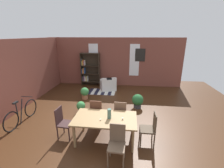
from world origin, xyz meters
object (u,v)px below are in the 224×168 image
object	(u,v)px
dining_chair_head_right	(150,128)
dining_chair_far_right	(121,113)
dining_table	(105,120)
bookshelf_tall	(89,70)
armchair_white	(108,85)
potted_plant_corner	(138,101)
vase_on_table	(109,114)
potted_plant_window	(85,93)
bicycle_second	(22,114)
potted_plant_by_shelf	(81,106)
dining_chair_near_right	(117,143)
dining_chair_head_left	(63,122)
dining_chair_far_left	(97,112)

from	to	relation	value
dining_chair_head_right	dining_chair_far_right	bearing A→B (deg)	140.11
dining_table	bookshelf_tall	size ratio (longest dim) A/B	0.91
armchair_white	potted_plant_corner	xyz separation A→B (m)	(1.54, -2.06, 0.04)
dining_table	armchair_white	distance (m)	4.35
vase_on_table	dining_chair_far_right	world-z (taller)	vase_on_table
dining_chair_head_right	potted_plant_window	world-z (taller)	dining_chair_head_right
bicycle_second	potted_plant_corner	xyz separation A→B (m)	(4.05, 1.63, -0.01)
bicycle_second	potted_plant_by_shelf	bearing A→B (deg)	27.20
dining_chair_near_right	potted_plant_corner	world-z (taller)	dining_chair_near_right
potted_plant_corner	potted_plant_window	world-z (taller)	potted_plant_corner
armchair_white	dining_chair_near_right	bearing A→B (deg)	-79.51
dining_chair_near_right	dining_chair_head_right	distance (m)	1.12
dining_chair_near_right	bookshelf_tall	world-z (taller)	bookshelf_tall
dining_chair_head_left	potted_plant_corner	xyz separation A→B (m)	(2.27, 2.23, -0.19)
dining_chair_far_right	potted_plant_corner	size ratio (longest dim) A/B	1.61
vase_on_table	bicycle_second	size ratio (longest dim) A/B	0.17
dining_chair_far_left	armchair_white	xyz separation A→B (m)	(-0.13, 3.57, -0.23)
dining_chair_near_right	dining_chair_head_left	xyz separation A→B (m)	(-1.65, 0.73, 0.00)
armchair_white	potted_plant_window	world-z (taller)	armchair_white
potted_plant_by_shelf	dining_chair_far_right	bearing A→B (deg)	-27.00
potted_plant_by_shelf	potted_plant_window	bearing A→B (deg)	99.90
dining_table	dining_chair_far_left	size ratio (longest dim) A/B	1.86
dining_chair_far_left	potted_plant_corner	distance (m)	2.08
potted_plant_corner	dining_table	bearing A→B (deg)	-114.43
dining_chair_near_right	bookshelf_tall	distance (m)	6.14
dining_chair_near_right	bicycle_second	xyz separation A→B (m)	(-3.44, 1.33, -0.18)
dining_table	vase_on_table	xyz separation A→B (m)	(0.12, 0.00, 0.22)
dining_chair_head_right	dining_chair_far_right	size ratio (longest dim) A/B	1.00
dining_table	armchair_white	xyz separation A→B (m)	(-0.53, 4.30, -0.37)
armchair_white	potted_plant_corner	bearing A→B (deg)	-53.18
dining_chair_far_right	vase_on_table	bearing A→B (deg)	-110.48
dining_chair_head_right	dining_chair_far_right	world-z (taller)	same
dining_chair_far_right	dining_chair_head_right	bearing A→B (deg)	-39.89
dining_chair_far_left	dining_chair_head_right	bearing A→B (deg)	-23.58
vase_on_table	dining_chair_near_right	xyz separation A→B (m)	(0.28, -0.72, -0.36)
dining_table	bicycle_second	bearing A→B (deg)	168.68
dining_chair_head_left	dining_table	bearing A→B (deg)	-0.27
dining_table	dining_chair_far_right	size ratio (longest dim) A/B	1.86
dining_chair_near_right	bicycle_second	size ratio (longest dim) A/B	0.58
vase_on_table	dining_chair_far_right	bearing A→B (deg)	69.52
dining_chair_head_right	bookshelf_tall	bearing A→B (deg)	121.22
dining_table	dining_chair_head_left	world-z (taller)	dining_chair_head_left
bicycle_second	potted_plant_window	xyz separation A→B (m)	(1.59, 2.28, -0.02)
dining_chair_head_right	armchair_white	xyz separation A→B (m)	(-1.79, 4.30, -0.23)
dining_chair_near_right	dining_chair_head_left	size ratio (longest dim) A/B	1.00
dining_chair_far_right	potted_plant_corner	bearing A→B (deg)	67.60
armchair_white	potted_plant_window	distance (m)	1.69
dining_chair_head_right	bookshelf_tall	xyz separation A→B (m)	(-3.03, 5.00, 0.45)
dining_chair_head_left	potted_plant_by_shelf	size ratio (longest dim) A/B	2.06
potted_plant_window	dining_chair_head_left	bearing A→B (deg)	-86.07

